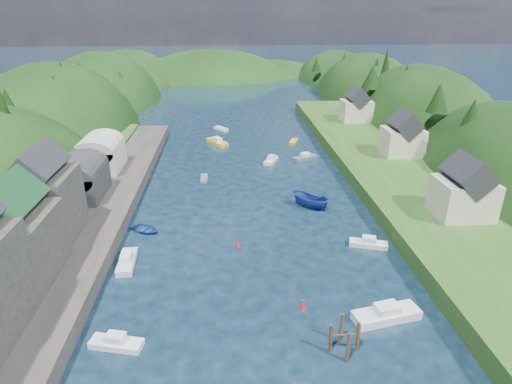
{
  "coord_description": "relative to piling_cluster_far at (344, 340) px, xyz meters",
  "views": [
    {
      "loc": [
        -3.89,
        -27.51,
        27.82
      ],
      "look_at": [
        0.0,
        28.0,
        4.0
      ],
      "focal_mm": 30.0,
      "sensor_mm": 36.0,
      "label": 1
    }
  ],
  "objects": [
    {
      "name": "ground",
      "position": [
        -5.85,
        48.86,
        -1.21
      ],
      "size": [
        600.0,
        600.0,
        0.0
      ],
      "primitive_type": "plane",
      "color": "black",
      "rests_on": "ground"
    },
    {
      "name": "hillside_left",
      "position": [
        -50.85,
        73.86,
        -9.24
      ],
      "size": [
        44.0,
        245.56,
        52.0
      ],
      "color": "black",
      "rests_on": "ground"
    },
    {
      "name": "hillside_right",
      "position": [
        39.15,
        73.86,
        -8.62
      ],
      "size": [
        36.0,
        245.56,
        48.0
      ],
      "color": "black",
      "rests_on": "ground"
    },
    {
      "name": "far_hills",
      "position": [
        -4.64,
        172.86,
        -12.01
      ],
      "size": [
        103.0,
        68.0,
        44.0
      ],
      "color": "black",
      "rests_on": "ground"
    },
    {
      "name": "hill_trees",
      "position": [
        -5.83,
        64.53,
        9.88
      ],
      "size": [
        91.38,
        150.43,
        12.98
      ],
      "color": "black",
      "rests_on": "ground"
    },
    {
      "name": "quay_left",
      "position": [
        -29.85,
        18.86,
        -0.21
      ],
      "size": [
        12.0,
        110.0,
        2.0
      ],
      "primitive_type": "cube",
      "color": "#2D2B28",
      "rests_on": "ground"
    },
    {
      "name": "terrace_left_grass",
      "position": [
        -36.85,
        18.86,
        0.04
      ],
      "size": [
        12.0,
        110.0,
        2.5
      ],
      "primitive_type": "cube",
      "color": "#234719",
      "rests_on": "ground"
    },
    {
      "name": "boat_sheds",
      "position": [
        -31.85,
        37.86,
        4.07
      ],
      "size": [
        7.0,
        21.0,
        7.5
      ],
      "color": "#2D2D30",
      "rests_on": "quay_left"
    },
    {
      "name": "terrace_right",
      "position": [
        19.15,
        38.86,
        -0.01
      ],
      "size": [
        16.0,
        120.0,
        2.4
      ],
      "primitive_type": "cube",
      "color": "#234719",
      "rests_on": "ground"
    },
    {
      "name": "right_bank_cottages",
      "position": [
        22.15,
        47.19,
        4.64
      ],
      "size": [
        9.0,
        59.24,
        8.41
      ],
      "color": "beige",
      "rests_on": "terrace_right"
    },
    {
      "name": "piling_cluster_far",
      "position": [
        0.0,
        0.0,
        0.0
      ],
      "size": [
        2.93,
        2.76,
        3.55
      ],
      "color": "#382314",
      "rests_on": "ground"
    },
    {
      "name": "channel_buoy_near",
      "position": [
        -2.57,
        5.94,
        -0.73
      ],
      "size": [
        0.7,
        0.7,
        1.1
      ],
      "color": "#B70E1A",
      "rests_on": "ground"
    },
    {
      "name": "channel_buoy_far",
      "position": [
        -8.76,
        18.82,
        -0.73
      ],
      "size": [
        0.7,
        0.7,
        1.1
      ],
      "color": "#B70E1A",
      "rests_on": "ground"
    },
    {
      "name": "moored_boats",
      "position": [
        -7.3,
        22.86,
        -0.57
      ],
      "size": [
        34.26,
        91.37,
        2.32
      ],
      "color": "navy",
      "rests_on": "ground"
    }
  ]
}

